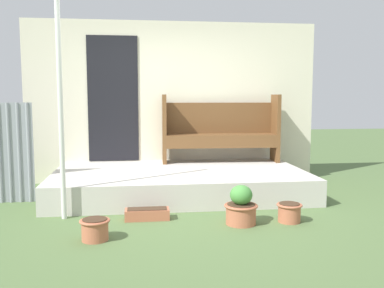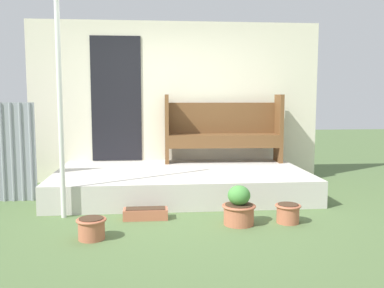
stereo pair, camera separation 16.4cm
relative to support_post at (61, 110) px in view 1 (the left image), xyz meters
name	(u,v)px [view 1 (the left image)]	position (x,y,z in m)	size (l,w,h in m)	color
ground_plane	(179,213)	(1.33, 0.08, -1.25)	(24.00, 24.00, 0.00)	#516B3D
porch_slab	(180,182)	(1.44, 1.07, -1.07)	(3.54, 1.98, 0.34)	beige
house_wall	(171,102)	(1.40, 2.09, 0.06)	(4.74, 0.08, 2.60)	beige
support_post	(61,110)	(0.00, 0.00, 0.00)	(0.06, 0.06, 2.49)	white
bench	(220,128)	(2.17, 1.80, -0.36)	(1.87, 0.47, 1.08)	brown
flower_pot_left	(95,228)	(0.43, -0.80, -1.13)	(0.30, 0.30, 0.21)	#B76647
flower_pot_middle	(241,207)	(1.97, -0.47, -1.06)	(0.37, 0.37, 0.44)	#B76647
flower_pot_right	(289,212)	(2.53, -0.45, -1.13)	(0.29, 0.29, 0.21)	#B76647
planter_box_rect	(147,214)	(0.95, -0.16, -1.18)	(0.51, 0.19, 0.13)	#B76647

